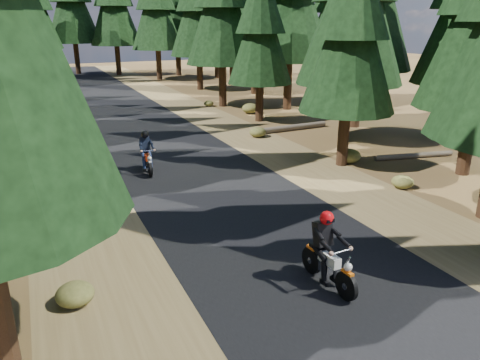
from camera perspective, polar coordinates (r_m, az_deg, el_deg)
name	(u,v)px	position (r m, az deg, el deg)	size (l,w,h in m)	color
ground	(261,231)	(13.61, 2.62, -6.26)	(120.00, 120.00, 0.00)	#4D351B
road	(202,180)	(17.88, -4.63, -0.01)	(6.00, 100.00, 0.01)	black
shoulder_l	(76,198)	(17.00, -19.37, -2.09)	(3.20, 100.00, 0.01)	brown
shoulder_r	(305,166)	(19.82, 7.97, 1.76)	(3.20, 100.00, 0.01)	brown
log_near	(290,128)	(26.06, 6.07, 6.34)	(0.32, 0.32, 4.70)	#4C4233
log_far	(414,156)	(22.04, 20.44, 2.81)	(0.24, 0.24, 3.75)	#4C4233
understory_shrubs	(198,148)	(21.33, -5.13, 3.88)	(14.77, 29.57, 0.67)	#474C1E
rider_lead	(329,263)	(10.90, 10.77, -9.85)	(0.69, 2.01, 1.77)	silver
rider_follow	(147,159)	(18.93, -11.27, 2.52)	(0.69, 1.90, 1.67)	maroon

